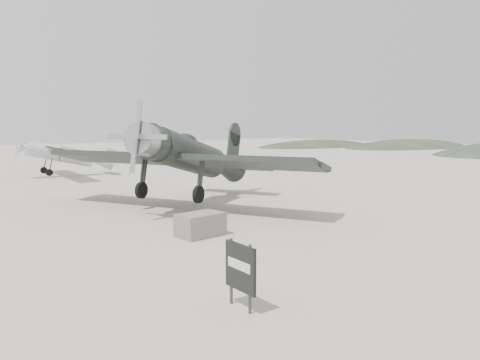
% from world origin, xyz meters
% --- Properties ---
extents(ground, '(160.00, 160.00, 0.00)m').
position_xyz_m(ground, '(0.00, 0.00, 0.00)').
color(ground, gray).
rests_on(ground, ground).
extents(hill_east_north, '(36.00, 18.00, 6.00)m').
position_xyz_m(hill_east_north, '(60.00, 28.00, 0.00)').
color(hill_east_north, '#2B3325').
rests_on(hill_east_north, ground).
extents(hill_northeast, '(32.00, 16.00, 5.20)m').
position_xyz_m(hill_northeast, '(50.00, 40.00, 0.00)').
color(hill_northeast, '#2B3325').
rests_on(hill_northeast, ground).
extents(lowwing_monoplane, '(10.48, 13.31, 4.43)m').
position_xyz_m(lowwing_monoplane, '(-1.29, 3.42, 2.34)').
color(lowwing_monoplane, black).
rests_on(lowwing_monoplane, ground).
extents(highwing_monoplane, '(7.18, 10.11, 2.86)m').
position_xyz_m(highwing_monoplane, '(-1.82, 19.99, 1.79)').
color(highwing_monoplane, '#B0B3B5').
rests_on(highwing_monoplane, ground).
extents(equipment_block, '(1.68, 1.12, 0.81)m').
position_xyz_m(equipment_block, '(-4.78, -2.22, 0.41)').
color(equipment_block, slate).
rests_on(equipment_block, ground).
extents(sign_board, '(0.14, 1.02, 1.47)m').
position_xyz_m(sign_board, '(-7.86, -8.16, 0.88)').
color(sign_board, '#333333').
rests_on(sign_board, ground).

